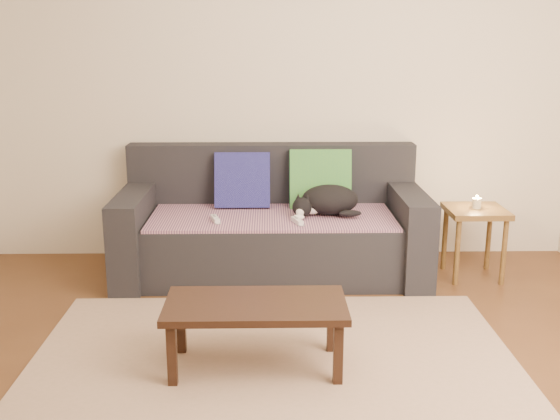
% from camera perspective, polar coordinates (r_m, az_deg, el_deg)
% --- Properties ---
extents(ground, '(4.50, 4.50, 0.00)m').
position_cam_1_polar(ground, '(3.28, -0.52, -14.74)').
color(ground, brown).
rests_on(ground, ground).
extents(back_wall, '(4.50, 0.04, 2.60)m').
position_cam_1_polar(back_wall, '(4.87, -0.77, 10.97)').
color(back_wall, beige).
rests_on(back_wall, ground).
extents(sofa, '(2.10, 0.94, 0.87)m').
position_cam_1_polar(sofa, '(4.62, -0.70, -1.74)').
color(sofa, '#232328').
rests_on(sofa, ground).
extents(throw_blanket, '(1.66, 0.74, 0.02)m').
position_cam_1_polar(throw_blanket, '(4.49, -0.70, -0.59)').
color(throw_blanket, '#462B51').
rests_on(throw_blanket, sofa).
extents(cushion_navy, '(0.39, 0.20, 0.41)m').
position_cam_1_polar(cushion_navy, '(4.70, -3.29, 2.58)').
color(cushion_navy, '#141456').
rests_on(cushion_navy, throw_blanket).
extents(cushion_green, '(0.44, 0.19, 0.45)m').
position_cam_1_polar(cushion_green, '(4.71, 3.51, 2.61)').
color(cushion_green, '#0D564B').
rests_on(cushion_green, throw_blanket).
extents(cat, '(0.49, 0.37, 0.21)m').
position_cam_1_polar(cat, '(4.50, 4.14, 0.82)').
color(cat, black).
rests_on(cat, throw_blanket).
extents(wii_remote_a, '(0.08, 0.15, 0.03)m').
position_cam_1_polar(wii_remote_a, '(4.36, -5.66, -0.80)').
color(wii_remote_a, white).
rests_on(wii_remote_a, throw_blanket).
extents(wii_remote_b, '(0.08, 0.15, 0.03)m').
position_cam_1_polar(wii_remote_b, '(4.30, 1.51, -0.96)').
color(wii_remote_b, white).
rests_on(wii_remote_b, throw_blanket).
extents(side_table, '(0.39, 0.39, 0.49)m').
position_cam_1_polar(side_table, '(4.69, 16.64, -0.88)').
color(side_table, brown).
rests_on(side_table, ground).
extents(candle, '(0.06, 0.06, 0.09)m').
position_cam_1_polar(candle, '(4.66, 16.75, 0.59)').
color(candle, beige).
rests_on(candle, side_table).
extents(rug, '(2.50, 1.80, 0.01)m').
position_cam_1_polar(rug, '(3.41, -0.54, -13.42)').
color(rug, tan).
rests_on(rug, ground).
extents(coffee_table, '(0.89, 0.45, 0.36)m').
position_cam_1_polar(coffee_table, '(3.26, -2.14, -8.76)').
color(coffee_table, black).
rests_on(coffee_table, rug).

